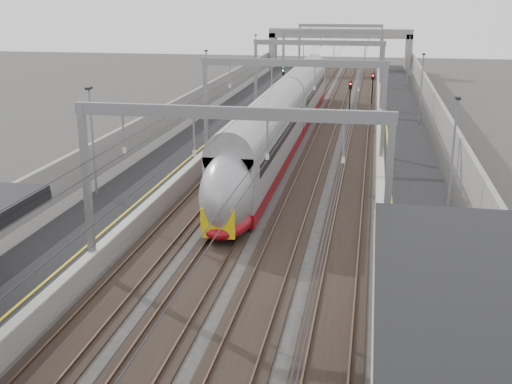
% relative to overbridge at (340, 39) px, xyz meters
% --- Properties ---
extents(platform_left, '(4.00, 120.00, 1.00)m').
position_rel_overbridge_xyz_m(platform_left, '(-8.00, -55.00, -4.81)').
color(platform_left, black).
rests_on(platform_left, ground).
extents(platform_right, '(4.00, 120.00, 1.00)m').
position_rel_overbridge_xyz_m(platform_right, '(8.00, -55.00, -4.81)').
color(platform_right, black).
rests_on(platform_right, ground).
extents(tracks, '(11.40, 140.00, 0.20)m').
position_rel_overbridge_xyz_m(tracks, '(0.00, -55.00, -5.26)').
color(tracks, black).
rests_on(tracks, ground).
extents(overhead_line, '(13.00, 140.00, 6.60)m').
position_rel_overbridge_xyz_m(overhead_line, '(0.00, -48.38, 0.83)').
color(overhead_line, gray).
rests_on(overhead_line, platform_left).
extents(overbridge, '(22.00, 2.20, 6.90)m').
position_rel_overbridge_xyz_m(overbridge, '(0.00, 0.00, 0.00)').
color(overbridge, gray).
rests_on(overbridge, ground).
extents(wall_left, '(0.30, 120.00, 3.20)m').
position_rel_overbridge_xyz_m(wall_left, '(-11.20, -55.00, -3.71)').
color(wall_left, gray).
rests_on(wall_left, ground).
extents(wall_right, '(0.30, 120.00, 3.20)m').
position_rel_overbridge_xyz_m(wall_right, '(11.20, -55.00, -3.71)').
color(wall_right, gray).
rests_on(wall_right, ground).
extents(train, '(2.67, 48.68, 4.23)m').
position_rel_overbridge_xyz_m(train, '(-1.50, -51.69, -3.24)').
color(train, maroon).
rests_on(train, ground).
extents(signal_green, '(0.32, 0.32, 3.48)m').
position_rel_overbridge_xyz_m(signal_green, '(-5.20, -25.85, -2.89)').
color(signal_green, black).
rests_on(signal_green, ground).
extents(signal_red_near, '(0.32, 0.32, 3.48)m').
position_rel_overbridge_xyz_m(signal_red_near, '(3.20, -36.60, -2.89)').
color(signal_red_near, black).
rests_on(signal_red_near, ground).
extents(signal_red_far, '(0.32, 0.32, 3.48)m').
position_rel_overbridge_xyz_m(signal_red_far, '(5.40, -29.07, -2.89)').
color(signal_red_far, black).
rests_on(signal_red_far, ground).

